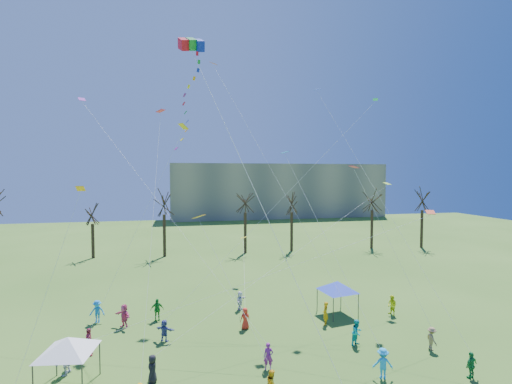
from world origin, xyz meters
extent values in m
cube|color=gray|center=(22.00, 82.00, 7.50)|extent=(60.00, 14.00, 15.00)
cylinder|color=black|center=(-17.70, 37.75, 2.49)|extent=(0.44, 0.44, 4.97)
cylinder|color=black|center=(-7.61, 36.67, 3.12)|extent=(0.44, 0.44, 6.23)
cylinder|color=black|center=(4.44, 36.51, 3.14)|extent=(0.44, 0.44, 6.28)
cylinder|color=black|center=(11.85, 36.46, 3.08)|extent=(0.44, 0.44, 6.16)
cylinder|color=black|center=(25.37, 35.88, 3.13)|extent=(0.44, 0.44, 6.26)
cylinder|color=black|center=(33.72, 34.67, 3.11)|extent=(0.44, 0.44, 6.22)
cube|color=red|center=(-4.81, 7.46, 20.70)|extent=(0.75, 1.16, 1.07)
cube|color=#12892C|center=(-4.30, 7.46, 20.70)|extent=(0.75, 1.16, 1.07)
cube|color=#0E21B4|center=(-3.80, 7.46, 20.70)|extent=(0.75, 1.16, 1.07)
cylinder|color=white|center=(-0.92, 2.80, 11.14)|extent=(0.02, 0.02, 21.23)
cylinder|color=#3F3F44|center=(-12.84, 3.38, 1.03)|extent=(0.08, 0.08, 2.05)
cylinder|color=#3F3F44|center=(-10.32, 3.03, 1.03)|extent=(0.08, 0.08, 2.05)
cylinder|color=#3F3F44|center=(-12.49, 5.90, 1.03)|extent=(0.08, 0.08, 2.05)
cylinder|color=#3F3F44|center=(-9.98, 5.55, 1.03)|extent=(0.08, 0.08, 2.05)
pyramid|color=white|center=(-11.41, 4.47, 2.49)|extent=(3.87, 3.87, 0.88)
cylinder|color=#3F3F44|center=(7.07, 9.86, 1.01)|extent=(0.08, 0.08, 2.02)
cylinder|color=#3F3F44|center=(9.54, 10.29, 1.01)|extent=(0.08, 0.08, 2.02)
cylinder|color=#3F3F44|center=(6.64, 12.33, 1.01)|extent=(0.08, 0.08, 2.02)
cylinder|color=#3F3F44|center=(9.11, 12.76, 1.01)|extent=(0.08, 0.08, 2.02)
pyramid|color=blue|center=(8.09, 11.31, 2.46)|extent=(3.80, 3.80, 0.87)
imported|color=yellow|center=(-0.32, 1.21, 0.78)|extent=(0.73, 0.86, 1.55)
imported|color=#1D9EE9|center=(6.57, 1.66, 0.91)|extent=(1.32, 0.98, 1.82)
imported|color=#1B7F3D|center=(11.72, 0.59, 0.80)|extent=(1.01, 0.63, 1.60)
imported|color=white|center=(-11.97, 5.99, 0.86)|extent=(0.87, 1.67, 1.72)
imported|color=black|center=(-6.79, 4.01, 0.81)|extent=(0.56, 0.82, 1.62)
imported|color=#832082|center=(0.15, 3.98, 0.83)|extent=(0.68, 0.52, 1.66)
imported|color=#0CADB3|center=(7.06, 5.78, 0.91)|extent=(1.10, 1.02, 1.82)
imported|color=#947651|center=(11.79, 4.10, 0.79)|extent=(0.71, 1.08, 1.57)
imported|color=#C94361|center=(-11.20, 8.07, 0.92)|extent=(0.55, 1.12, 1.85)
imported|color=#454D97|center=(-6.35, 9.13, 0.79)|extent=(1.51, 1.13, 1.59)
imported|color=red|center=(-0.25, 10.01, 0.83)|extent=(0.91, 0.69, 1.65)
imported|color=orange|center=(6.21, 9.45, 0.93)|extent=(0.71, 0.81, 1.86)
imported|color=#DFED19|center=(12.60, 10.12, 0.85)|extent=(0.81, 0.95, 1.70)
imported|color=#1A81D2|center=(-11.88, 13.61, 0.92)|extent=(1.27, 0.83, 1.85)
imported|color=#1D882B|center=(-7.14, 13.10, 0.91)|extent=(1.11, 0.58, 1.81)
imported|color=silver|center=(0.01, 14.06, 0.82)|extent=(1.25, 1.54, 1.64)
imported|color=#D3467A|center=(-9.60, 12.28, 0.92)|extent=(1.58, 1.59, 1.83)
cube|color=orange|center=(-10.92, 5.90, 11.27)|extent=(0.48, 0.57, 0.33)
cylinder|color=white|center=(-12.03, 3.82, 6.28)|extent=(0.01, 0.01, 10.67)
cube|color=#F4285A|center=(-6.78, 15.76, 17.70)|extent=(0.89, 0.87, 0.24)
cylinder|color=white|center=(-6.96, 8.52, 9.50)|extent=(0.01, 0.01, 21.58)
cube|color=orange|center=(-3.98, 5.56, 9.47)|extent=(0.89, 0.86, 0.27)
cylinder|color=white|center=(-2.15, 3.38, 5.38)|extent=(0.01, 0.01, 9.62)
cube|color=#188EB8|center=(3.38, 11.52, 13.94)|extent=(0.68, 0.57, 0.20)
cylinder|color=white|center=(4.97, 6.59, 7.62)|extent=(0.01, 0.01, 16.04)
cube|color=blue|center=(7.92, 16.01, 20.33)|extent=(0.76, 0.73, 0.21)
cylinder|color=white|center=(9.82, 8.30, 10.82)|extent=(0.01, 0.01, 24.48)
cube|color=red|center=(10.68, 3.13, 9.68)|extent=(0.75, 0.82, 0.22)
cylinder|color=white|center=(-0.65, 4.56, 5.49)|extent=(0.01, 0.01, 24.18)
cube|color=#A1D331|center=(14.64, 14.50, 11.21)|extent=(0.65, 0.78, 0.23)
cylinder|color=white|center=(3.93, 9.26, 6.25)|extent=(0.01, 0.01, 25.67)
cube|color=purple|center=(-14.13, 19.45, 19.16)|extent=(0.85, 0.90, 0.41)
cylinder|color=white|center=(-6.99, 11.71, 10.23)|extent=(0.01, 0.01, 27.35)
cube|color=#FF630D|center=(-1.57, 21.77, 23.93)|extent=(0.89, 0.87, 0.33)
cylinder|color=white|center=(2.75, 13.77, 12.62)|extent=(0.01, 0.01, 28.71)
cube|color=#D12255|center=(7.53, 7.47, 12.67)|extent=(0.81, 0.70, 0.20)
cylinder|color=white|center=(9.66, 5.79, 6.98)|extent=(0.01, 0.01, 12.24)
cube|color=gold|center=(-4.86, 10.00, 15.64)|extent=(0.81, 0.80, 0.40)
cylinder|color=white|center=(-8.03, 9.03, 8.47)|extent=(0.01, 0.01, 15.44)
cube|color=#1AC8AB|center=(13.69, 15.27, 19.47)|extent=(0.69, 0.74, 0.14)
cylinder|color=white|center=(3.67, 12.20, 10.38)|extent=(0.01, 0.01, 27.48)
cube|color=yellow|center=(1.71, 22.24, 5.00)|extent=(0.82, 0.74, 0.21)
cylinder|color=white|center=(0.73, 16.13, 3.15)|extent=(0.01, 0.01, 12.81)
camera|label=1|loc=(-4.98, -16.95, 12.12)|focal=25.00mm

